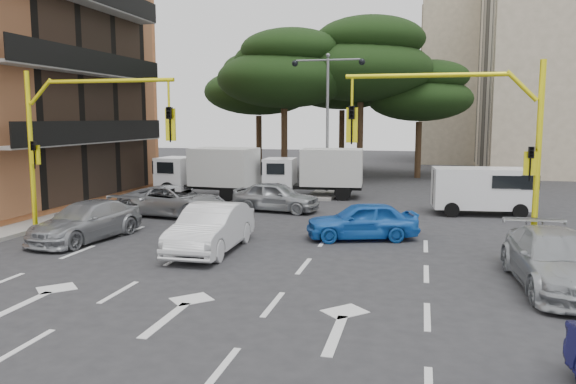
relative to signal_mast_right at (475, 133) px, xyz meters
name	(u,v)px	position (x,y,z in m)	size (l,w,h in m)	color
ground	(239,262)	(-6.80, -1.99, -3.88)	(120.00, 120.00, 0.00)	#28282B
median_strip	(327,192)	(-6.80, 14.01, -3.81)	(1.40, 6.00, 0.15)	gray
apartment_beige_far	(504,77)	(6.15, 42.01, 4.47)	(16.20, 12.15, 16.70)	tan
pine_left_near	(285,69)	(-10.75, 19.96, 3.72)	(9.15, 9.15, 10.23)	#382616
pine_center	(362,60)	(-5.75, 21.96, 4.41)	(9.98, 9.98, 11.16)	#382616
pine_left_far	(259,84)	(-13.75, 23.96, 3.03)	(8.32, 8.32, 9.30)	#382616
pine_right	(421,91)	(-1.75, 23.96, 2.33)	(7.49, 7.49, 8.37)	#382616
pine_back	(343,76)	(-7.75, 26.96, 3.72)	(9.15, 9.15, 10.23)	#382616
signal_mast_right	(475,133)	(0.00, 0.00, 0.00)	(5.79, 0.37, 6.00)	yellow
signal_mast_left	(73,130)	(-13.61, 0.00, 0.00)	(5.79, 0.37, 6.00)	yellow
street_lamp_center	(328,98)	(-6.80, 14.01, 1.54)	(4.16, 0.36, 7.77)	slate
car_white_hatch	(211,228)	(-8.13, -0.85, -3.12)	(1.62, 4.65, 1.53)	silver
car_blue_compact	(362,221)	(-3.55, 2.15, -3.21)	(1.60, 3.97, 1.35)	blue
car_silver_wagon	(86,221)	(-13.09, -0.27, -3.21)	(1.89, 4.66, 1.35)	#94979B
car_silver_cross_a	(174,201)	(-12.13, 5.01, -3.20)	(2.25, 4.89, 1.36)	#9A9DA1
car_silver_cross_b	(276,197)	(-8.08, 7.30, -3.19)	(1.64, 4.07, 1.39)	#9A9EA2
car_silver_parked	(557,260)	(1.90, -2.57, -3.16)	(2.04, 5.01, 1.45)	#9FA3A7
van_white	(482,191)	(1.16, 8.62, -2.81)	(1.94, 4.30, 2.15)	white
box_truck_a	(208,173)	(-12.90, 10.94, -2.52)	(2.32, 5.53, 2.72)	white
box_truck_b	(314,173)	(-7.23, 12.28, -2.55)	(2.28, 5.43, 2.67)	white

